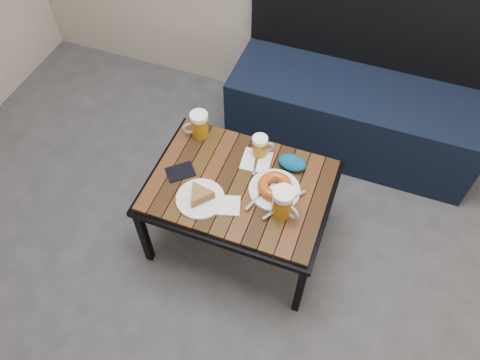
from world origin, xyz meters
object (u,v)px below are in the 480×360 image
(bench, at_px, (354,108))
(knit_pouch, at_px, (292,163))
(beer_mug_left, at_px, (199,125))
(cafe_table, at_px, (240,189))
(beer_mug_centre, at_px, (260,146))
(plate_pie, at_px, (200,197))
(passport_navy, at_px, (180,172))
(beer_mug_right, at_px, (283,203))
(passport_burgundy, at_px, (257,154))
(plate_bagel, at_px, (275,188))

(bench, xyz_separation_m, knit_pouch, (-0.19, -0.69, 0.23))
(bench, distance_m, beer_mug_left, 0.98)
(cafe_table, relative_size, beer_mug_centre, 7.17)
(beer_mug_left, distance_m, beer_mug_centre, 0.32)
(plate_pie, height_order, passport_navy, plate_pie)
(beer_mug_right, bearing_deg, beer_mug_centre, 149.97)
(beer_mug_centre, bearing_deg, passport_navy, -172.68)
(knit_pouch, bearing_deg, beer_mug_left, 175.70)
(beer_mug_right, bearing_deg, knit_pouch, 121.94)
(beer_mug_left, relative_size, knit_pouch, 1.02)
(bench, relative_size, passport_burgundy, 12.84)
(beer_mug_centre, bearing_deg, bench, 33.44)
(plate_bagel, bearing_deg, beer_mug_left, 156.08)
(cafe_table, bearing_deg, beer_mug_right, -20.42)
(cafe_table, distance_m, beer_mug_left, 0.38)
(bench, height_order, cafe_table, bench)
(passport_navy, bearing_deg, beer_mug_left, 140.76)
(plate_pie, bearing_deg, beer_mug_left, 113.52)
(cafe_table, relative_size, passport_burgundy, 7.70)
(bench, distance_m, beer_mug_right, 1.01)
(beer_mug_left, bearing_deg, plate_bagel, 122.78)
(plate_pie, height_order, knit_pouch, plate_pie)
(beer_mug_right, height_order, passport_burgundy, beer_mug_right)
(plate_pie, height_order, passport_burgundy, plate_pie)
(beer_mug_left, distance_m, plate_bagel, 0.49)
(knit_pouch, bearing_deg, passport_burgundy, 176.26)
(bench, relative_size, beer_mug_centre, 11.94)
(cafe_table, bearing_deg, bench, 66.49)
(plate_pie, bearing_deg, cafe_table, 46.89)
(beer_mug_left, height_order, passport_navy, beer_mug_left)
(knit_pouch, bearing_deg, passport_navy, -155.84)
(passport_burgundy, bearing_deg, bench, 53.36)
(beer_mug_centre, relative_size, plate_pie, 0.54)
(passport_navy, bearing_deg, beer_mug_right, 43.24)
(beer_mug_left, relative_size, passport_burgundy, 1.27)
(bench, height_order, passport_burgundy, bench)
(beer_mug_right, distance_m, plate_bagel, 0.13)
(passport_burgundy, bearing_deg, plate_bagel, -59.61)
(bench, bearing_deg, knit_pouch, -105.13)
(beer_mug_right, distance_m, passport_burgundy, 0.35)
(beer_mug_centre, height_order, plate_bagel, beer_mug_centre)
(beer_mug_left, distance_m, beer_mug_right, 0.59)
(plate_bagel, bearing_deg, beer_mug_centre, 126.00)
(passport_burgundy, distance_m, knit_pouch, 0.18)
(cafe_table, relative_size, beer_mug_left, 6.06)
(passport_navy, height_order, passport_burgundy, same)
(beer_mug_right, relative_size, passport_burgundy, 1.40)
(bench, distance_m, beer_mug_centre, 0.81)
(passport_navy, bearing_deg, cafe_table, 55.77)
(beer_mug_right, bearing_deg, passport_burgundy, 152.01)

